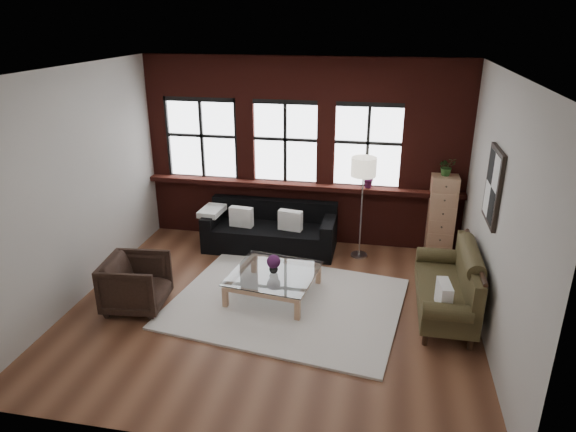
% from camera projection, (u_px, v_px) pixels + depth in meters
% --- Properties ---
extents(floor, '(5.50, 5.50, 0.00)m').
position_uv_depth(floor, '(273.00, 308.00, 7.15)').
color(floor, '#573120').
rests_on(floor, ground).
extents(ceiling, '(5.50, 5.50, 0.00)m').
position_uv_depth(ceiling, '(270.00, 70.00, 5.98)').
color(ceiling, white).
rests_on(ceiling, ground).
extents(wall_back, '(5.50, 0.00, 5.50)m').
position_uv_depth(wall_back, '(303.00, 152.00, 8.85)').
color(wall_back, '#B6B1A9').
rests_on(wall_back, ground).
extents(wall_front, '(5.50, 0.00, 5.50)m').
position_uv_depth(wall_front, '(206.00, 298.00, 4.28)').
color(wall_front, '#B6B1A9').
rests_on(wall_front, ground).
extents(wall_left, '(0.00, 5.00, 5.00)m').
position_uv_depth(wall_left, '(76.00, 187.00, 7.05)').
color(wall_left, '#B6B1A9').
rests_on(wall_left, ground).
extents(wall_right, '(0.00, 5.00, 5.00)m').
position_uv_depth(wall_right, '(498.00, 214.00, 6.08)').
color(wall_right, '#B6B1A9').
rests_on(wall_right, ground).
extents(brick_backwall, '(5.50, 0.12, 3.20)m').
position_uv_depth(brick_backwall, '(303.00, 153.00, 8.80)').
color(brick_backwall, '#461510').
rests_on(brick_backwall, floor).
extents(sill_ledge, '(5.50, 0.30, 0.08)m').
position_uv_depth(sill_ledge, '(301.00, 185.00, 8.92)').
color(sill_ledge, '#461510').
rests_on(sill_ledge, brick_backwall).
extents(window_left, '(1.38, 0.10, 1.50)m').
position_uv_depth(window_left, '(202.00, 140.00, 9.07)').
color(window_left, black).
rests_on(window_left, brick_backwall).
extents(window_mid, '(1.38, 0.10, 1.50)m').
position_uv_depth(window_mid, '(286.00, 143.00, 8.80)').
color(window_mid, black).
rests_on(window_mid, brick_backwall).
extents(window_right, '(1.38, 0.10, 1.50)m').
position_uv_depth(window_right, '(368.00, 147.00, 8.56)').
color(window_right, black).
rests_on(window_right, brick_backwall).
extents(wall_poster, '(0.05, 0.74, 0.94)m').
position_uv_depth(wall_poster, '(493.00, 186.00, 6.27)').
color(wall_poster, black).
rests_on(wall_poster, wall_right).
extents(shag_rug, '(3.43, 2.86, 0.03)m').
position_uv_depth(shag_rug, '(287.00, 303.00, 7.24)').
color(shag_rug, beige).
rests_on(shag_rug, floor).
extents(dark_sofa, '(2.23, 0.90, 0.81)m').
position_uv_depth(dark_sofa, '(270.00, 227.00, 8.82)').
color(dark_sofa, black).
rests_on(dark_sofa, floor).
extents(pillow_a, '(0.41, 0.18, 0.34)m').
position_uv_depth(pillow_a, '(241.00, 217.00, 8.74)').
color(pillow_a, white).
rests_on(pillow_a, dark_sofa).
extents(pillow_b, '(0.42, 0.20, 0.34)m').
position_uv_depth(pillow_b, '(290.00, 220.00, 8.59)').
color(pillow_b, white).
rests_on(pillow_b, dark_sofa).
extents(vintage_settee, '(0.79, 1.78, 0.95)m').
position_uv_depth(vintage_settee, '(445.00, 283.00, 6.83)').
color(vintage_settee, '#3E361D').
rests_on(vintage_settee, floor).
extents(pillow_settee, '(0.18, 0.39, 0.34)m').
position_uv_depth(pillow_settee, '(444.00, 295.00, 6.31)').
color(pillow_settee, white).
rests_on(pillow_settee, vintage_settee).
extents(armchair, '(0.89, 0.87, 0.74)m').
position_uv_depth(armchair, '(136.00, 283.00, 7.03)').
color(armchair, black).
rests_on(armchair, floor).
extents(coffee_table, '(1.31, 1.31, 0.39)m').
position_uv_depth(coffee_table, '(274.00, 285.00, 7.38)').
color(coffee_table, tan).
rests_on(coffee_table, shag_rug).
extents(vase, '(0.17, 0.17, 0.14)m').
position_uv_depth(vase, '(274.00, 268.00, 7.29)').
color(vase, '#B2B2B2').
rests_on(vase, coffee_table).
extents(flowers, '(0.20, 0.20, 0.20)m').
position_uv_depth(flowers, '(274.00, 262.00, 7.25)').
color(flowers, '#501B4B').
rests_on(flowers, vase).
extents(drawer_chest, '(0.43, 0.43, 1.39)m').
position_uv_depth(drawer_chest, '(441.00, 215.00, 8.53)').
color(drawer_chest, tan).
rests_on(drawer_chest, floor).
extents(potted_plant_top, '(0.33, 0.30, 0.30)m').
position_uv_depth(potted_plant_top, '(447.00, 167.00, 8.22)').
color(potted_plant_top, '#2D5923').
rests_on(potted_plant_top, drawer_chest).
extents(floor_lamp, '(0.40, 0.40, 1.86)m').
position_uv_depth(floor_lamp, '(362.00, 204.00, 8.35)').
color(floor_lamp, '#A5A5A8').
rests_on(floor_lamp, floor).
extents(sill_plant, '(0.25, 0.23, 0.36)m').
position_uv_depth(sill_plant, '(370.00, 178.00, 8.60)').
color(sill_plant, '#501B4B').
rests_on(sill_plant, sill_ledge).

